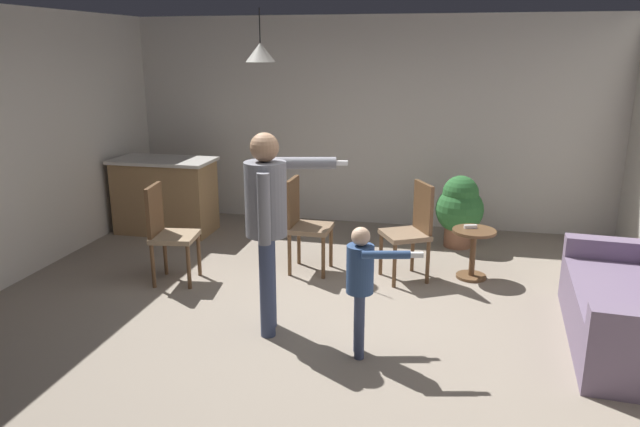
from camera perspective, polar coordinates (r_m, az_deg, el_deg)
name	(u,v)px	position (r m, az deg, el deg)	size (l,w,h in m)	color
ground	(313,323)	(5.23, -0.71, -10.45)	(7.68, 7.68, 0.00)	gray
wall_back	(368,122)	(7.91, 4.65, 8.69)	(6.40, 0.10, 2.70)	beige
couch_floral	(637,307)	(5.36, 28.14, -7.89)	(0.97, 1.85, 1.00)	slate
kitchen_counter	(165,195)	(7.84, -14.61, 1.70)	(1.26, 0.66, 0.95)	#99754C
side_table_by_couch	(473,248)	(6.28, 14.47, -3.20)	(0.44, 0.44, 0.52)	brown
person_adult	(268,212)	(4.75, -5.02, 0.15)	(0.77, 0.60, 1.67)	#384260
person_child	(361,277)	(4.48, 3.99, -6.12)	(0.57, 0.29, 1.04)	#384260
dining_chair_by_counter	(412,228)	(6.08, 8.80, -1.34)	(0.57, 0.57, 1.00)	brown
dining_chair_near_wall	(167,230)	(6.12, -14.44, -1.53)	(0.47, 0.47, 1.00)	brown
dining_chair_centre_back	(304,221)	(6.22, -1.58, -0.75)	(0.43, 0.43, 1.00)	brown
potted_plant_corner	(460,208)	(7.20, 13.24, 0.53)	(0.56, 0.56, 0.86)	brown
spare_remote_on_table	(470,227)	(6.26, 14.23, -1.22)	(0.04, 0.13, 0.04)	white
ceiling_light_pendant	(260,52)	(6.57, -5.74, 15.13)	(0.32, 0.32, 0.55)	silver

